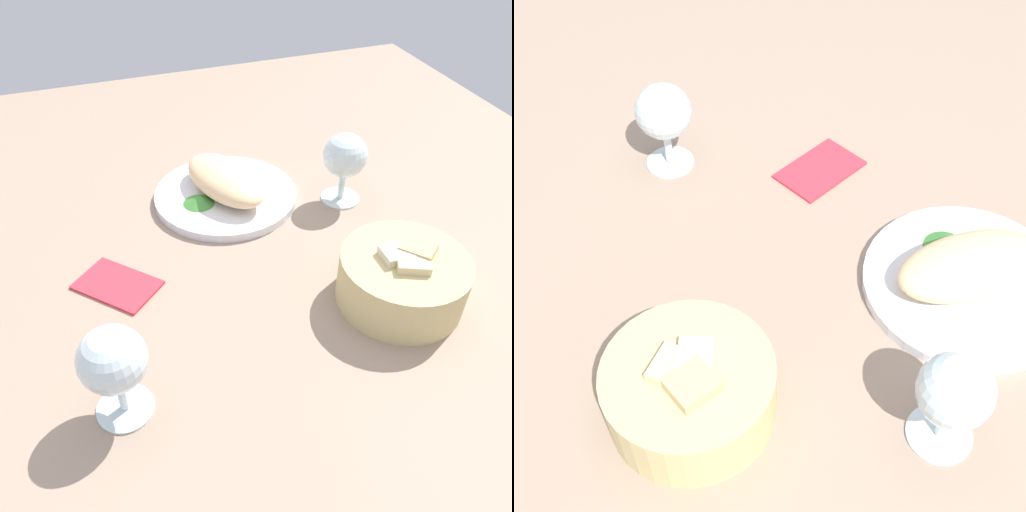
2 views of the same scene
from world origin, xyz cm
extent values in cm
cube|color=gray|center=(0.00, 0.00, -1.00)|extent=(140.00, 140.00, 2.00)
cylinder|color=white|center=(-12.80, 3.73, 0.70)|extent=(23.49, 23.49, 1.40)
ellipsoid|color=beige|center=(-12.80, 3.73, 3.80)|extent=(19.44, 13.67, 4.80)
cone|color=#438E39|center=(-11.15, -1.25, 2.12)|extent=(5.12, 5.12, 1.44)
cylinder|color=#D1BC7D|center=(17.48, 18.33, 3.44)|extent=(16.58, 16.58, 6.88)
cube|color=beige|center=(18.75, 18.31, 6.01)|extent=(5.00, 5.21, 4.06)
cube|color=tan|center=(16.83, 20.24, 6.16)|extent=(5.71, 5.65, 4.25)
cube|color=beige|center=(16.70, 17.21, 6.25)|extent=(3.47, 3.82, 3.68)
cylinder|color=silver|center=(22.28, -18.64, 0.30)|extent=(6.30, 6.30, 0.60)
cylinder|color=silver|center=(22.28, -18.64, 2.76)|extent=(1.00, 1.00, 4.31)
sphere|color=silver|center=(22.28, -18.64, 8.50)|extent=(7.16, 7.16, 7.16)
cylinder|color=silver|center=(-6.41, 21.82, 0.30)|extent=(6.47, 6.47, 0.60)
cylinder|color=silver|center=(-6.41, 21.82, 2.64)|extent=(1.00, 1.00, 4.08)
sphere|color=silver|center=(-6.41, 21.82, 8.23)|extent=(7.10, 7.10, 7.10)
cube|color=#DF303E|center=(2.32, -16.51, 0.40)|extent=(12.83, 12.61, 0.80)
camera|label=1|loc=(58.53, -16.54, 50.36)|focal=37.29mm
camera|label=2|loc=(10.74, 52.94, 62.08)|focal=48.96mm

